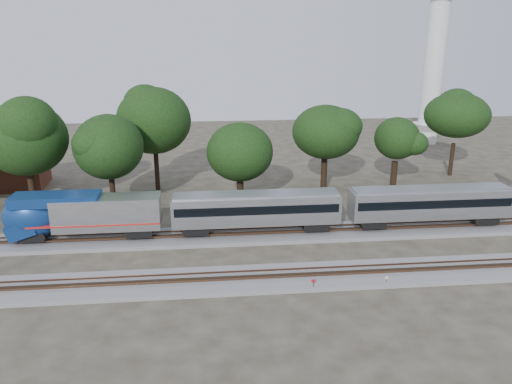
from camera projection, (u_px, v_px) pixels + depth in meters
ground at (269, 261)px, 47.46m from camera, size 160.00×160.00×0.00m
track_far at (262, 234)px, 53.08m from camera, size 160.00×5.00×0.73m
track_near at (275, 278)px, 43.60m from camera, size 160.00×5.00×0.73m
train at (431, 202)px, 53.93m from camera, size 90.99×3.14×4.63m
switch_stand_red at (313, 284)px, 41.64m from camera, size 0.33×0.15×1.09m
switch_stand_white at (386, 280)px, 42.54m from camera, size 0.28×0.06×0.88m
switch_lever at (359, 286)px, 42.32m from camera, size 0.58×0.46×0.30m
brick_building at (7, 170)px, 69.42m from camera, size 10.59×7.84×4.85m
tree_1 at (25, 139)px, 58.52m from camera, size 9.01×9.01×12.70m
tree_2 at (109, 147)px, 58.69m from camera, size 8.04×8.04×11.33m
tree_3 at (154, 121)px, 66.23m from camera, size 9.73×9.73×13.72m
tree_4 at (240, 152)px, 60.80m from camera, size 6.94×6.94×9.79m
tree_5 at (326, 132)px, 66.36m from camera, size 8.26×8.26×11.64m
tree_6 at (397, 138)px, 67.52m from camera, size 7.19×7.19×10.14m
tree_7 at (457, 115)px, 73.24m from camera, size 9.31×9.31×13.13m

